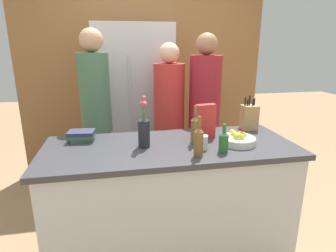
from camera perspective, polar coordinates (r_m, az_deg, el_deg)
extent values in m
plane|color=#A37F5B|center=(2.57, 0.43, -23.97)|extent=(14.00, 14.00, 0.00)
cube|color=silver|center=(2.30, 0.46, -15.40)|extent=(1.79, 0.72, 0.90)
cube|color=#38383D|center=(2.09, 0.48, -4.40)|extent=(1.86, 0.75, 0.04)
cube|color=olive|center=(3.68, -4.83, 10.67)|extent=(3.06, 0.12, 2.60)
cube|color=#B7B7BC|center=(3.36, -6.82, 3.84)|extent=(0.87, 0.60, 1.88)
cylinder|color=#B7B7BC|center=(3.03, -7.67, 4.25)|extent=(0.02, 0.02, 1.03)
cylinder|color=silver|center=(2.16, 14.06, -2.99)|extent=(0.26, 0.26, 0.05)
torus|color=silver|center=(2.15, 14.10, -2.39)|extent=(0.26, 0.26, 0.02)
sphere|color=#99B233|center=(2.20, 14.87, -2.01)|extent=(0.07, 0.07, 0.07)
sphere|color=#99B233|center=(2.15, 13.85, -2.09)|extent=(0.07, 0.07, 0.07)
sphere|color=#99B233|center=(2.14, 14.03, -2.26)|extent=(0.08, 0.08, 0.08)
sphere|color=red|center=(2.17, 14.30, -1.88)|extent=(0.07, 0.07, 0.07)
cylinder|color=yellow|center=(2.17, 13.92, -1.61)|extent=(0.07, 0.15, 0.03)
cube|color=tan|center=(2.54, 16.16, 1.68)|extent=(0.13, 0.11, 0.21)
cylinder|color=black|center=(2.49, 15.42, 4.72)|extent=(0.01, 0.01, 0.08)
cylinder|color=black|center=(2.51, 15.85, 4.54)|extent=(0.01, 0.01, 0.06)
cylinder|color=black|center=(2.52, 16.25, 4.93)|extent=(0.01, 0.01, 0.09)
cylinder|color=black|center=(2.52, 16.90, 4.55)|extent=(0.01, 0.01, 0.07)
cylinder|color=black|center=(2.55, 17.12, 4.64)|extent=(0.01, 0.01, 0.07)
cylinder|color=#232328|center=(2.02, -4.89, -1.61)|extent=(0.09, 0.09, 0.20)
cylinder|color=#477538|center=(1.98, -4.88, 2.75)|extent=(0.01, 0.01, 0.12)
sphere|color=#C64C66|center=(1.97, -4.85, 4.41)|extent=(0.03, 0.03, 0.03)
cylinder|color=#477538|center=(1.99, -4.92, 2.84)|extent=(0.02, 0.01, 0.12)
sphere|color=#C64C66|center=(1.98, -4.90, 4.56)|extent=(0.04, 0.04, 0.04)
cylinder|color=#477538|center=(1.98, -5.17, 2.64)|extent=(0.01, 0.01, 0.11)
sphere|color=#C64C66|center=(1.97, -5.32, 4.18)|extent=(0.03, 0.03, 0.03)
cylinder|color=#477538|center=(1.97, -5.17, 2.82)|extent=(0.01, 0.02, 0.12)
sphere|color=#C64C66|center=(1.96, -5.32, 4.57)|extent=(0.03, 0.03, 0.03)
cylinder|color=#477538|center=(1.97, -4.91, 3.38)|extent=(0.02, 0.01, 0.16)
sphere|color=#C64C66|center=(1.95, -4.89, 5.72)|extent=(0.03, 0.03, 0.03)
cube|color=red|center=(2.23, 7.59, 0.97)|extent=(0.17, 0.09, 0.27)
cylinder|color=silver|center=(2.00, 7.02, -3.32)|extent=(0.08, 0.08, 0.10)
torus|color=silver|center=(2.04, 7.41, -2.89)|extent=(0.05, 0.06, 0.07)
cube|color=#3D6047|center=(2.26, -17.01, -2.64)|extent=(0.16, 0.12, 0.03)
cube|color=#3D6047|center=(2.26, -17.19, -1.95)|extent=(0.21, 0.16, 0.03)
cube|color=#2D334C|center=(2.25, -17.22, -1.29)|extent=(0.21, 0.16, 0.03)
cylinder|color=brown|center=(1.86, 6.23, -3.69)|extent=(0.06, 0.06, 0.17)
cone|color=brown|center=(1.83, 6.33, -0.69)|extent=(0.06, 0.06, 0.03)
cylinder|color=brown|center=(1.82, 6.38, 0.89)|extent=(0.02, 0.02, 0.07)
cylinder|color=brown|center=(2.10, 5.46, -1.21)|extent=(0.06, 0.06, 0.18)
cone|color=brown|center=(2.07, 5.54, 1.62)|extent=(0.06, 0.06, 0.03)
cylinder|color=brown|center=(2.06, 5.58, 3.10)|extent=(0.02, 0.02, 0.08)
cylinder|color=#286633|center=(1.97, 11.22, -3.52)|extent=(0.07, 0.07, 0.13)
cone|color=#286633|center=(1.94, 11.34, -1.44)|extent=(0.07, 0.07, 0.02)
cylinder|color=#286633|center=(1.93, 11.40, -0.36)|extent=(0.03, 0.03, 0.05)
cube|color=#383842|center=(2.91, -13.50, -9.10)|extent=(0.24, 0.17, 0.87)
cylinder|color=#42664C|center=(2.67, -14.62, 6.49)|extent=(0.28, 0.28, 0.72)
sphere|color=tan|center=(2.64, -15.37, 16.50)|extent=(0.21, 0.21, 0.21)
cube|color=#383842|center=(3.01, 0.23, -8.34)|extent=(0.24, 0.17, 0.81)
cylinder|color=red|center=(2.78, 0.24, 5.65)|extent=(0.30, 0.30, 0.67)
sphere|color=#DBAD89|center=(2.73, 0.25, 14.63)|extent=(0.20, 0.20, 0.20)
cube|color=#383842|center=(3.01, 6.98, -7.97)|extent=(0.29, 0.24, 0.85)
cylinder|color=maroon|center=(2.79, 7.53, 6.78)|extent=(0.31, 0.31, 0.71)
sphere|color=#996B4C|center=(2.75, 7.89, 16.20)|extent=(0.21, 0.21, 0.21)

